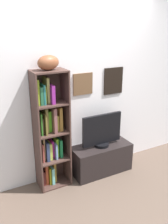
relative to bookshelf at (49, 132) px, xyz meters
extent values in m
cube|color=brown|center=(0.45, -0.99, -0.80)|extent=(5.20, 5.20, 0.04)
cube|color=silver|center=(0.45, 0.14, 0.50)|extent=(4.80, 0.06, 2.57)
cube|color=brown|center=(0.56, 0.10, 0.57)|extent=(0.29, 0.02, 0.30)
cube|color=tan|center=(0.56, 0.10, 0.57)|extent=(0.24, 0.01, 0.25)
cube|color=black|center=(1.07, 0.10, 0.56)|extent=(0.32, 0.02, 0.39)
cube|color=#C3AD97|center=(1.07, 0.10, 0.56)|extent=(0.27, 0.01, 0.34)
cube|color=#462E29|center=(-0.18, -0.03, 0.02)|extent=(0.02, 0.30, 1.61)
cube|color=#462E29|center=(0.23, -0.03, 0.02)|extent=(0.02, 0.30, 1.61)
cube|color=#462E29|center=(0.03, 0.11, 0.02)|extent=(0.43, 0.01, 1.61)
cube|color=#462E29|center=(0.03, -0.03, -0.77)|extent=(0.39, 0.29, 0.02)
cube|color=#462E29|center=(0.03, -0.03, -0.38)|extent=(0.39, 0.29, 0.02)
cube|color=#462E29|center=(0.03, -0.03, 0.01)|extent=(0.39, 0.29, 0.02)
cube|color=#462E29|center=(0.03, -0.03, 0.40)|extent=(0.39, 0.29, 0.02)
cube|color=#462E29|center=(0.03, -0.03, 0.82)|extent=(0.39, 0.29, 0.02)
cube|color=#BC76A8|center=(-0.15, 0.01, -0.61)|extent=(0.02, 0.18, 0.30)
cube|color=#56201C|center=(-0.12, 0.02, -0.66)|extent=(0.03, 0.17, 0.21)
cube|color=#A94527|center=(-0.08, 0.02, -0.61)|extent=(0.04, 0.17, 0.31)
cube|color=olive|center=(-0.04, 0.01, -0.64)|extent=(0.03, 0.19, 0.25)
cube|color=#70C1BB|center=(0.00, 0.00, -0.64)|extent=(0.04, 0.20, 0.25)
cube|color=olive|center=(0.04, 0.02, -0.61)|extent=(0.03, 0.16, 0.30)
cube|color=#6AB279|center=(-0.15, 0.02, -0.22)|extent=(0.03, 0.18, 0.30)
cube|color=#9B433D|center=(-0.12, 0.00, -0.24)|extent=(0.02, 0.21, 0.25)
cube|color=#A37A4C|center=(-0.10, 0.01, -0.21)|extent=(0.02, 0.18, 0.32)
cube|color=navy|center=(-0.06, -0.01, -0.24)|extent=(0.04, 0.22, 0.26)
cube|color=#B2BB48|center=(-0.01, 0.00, -0.25)|extent=(0.04, 0.20, 0.23)
cube|color=#A21E71|center=(0.03, 0.02, -0.25)|extent=(0.04, 0.16, 0.24)
cube|color=#7492BD|center=(0.06, -0.01, -0.26)|extent=(0.02, 0.22, 0.22)
cube|color=#6BAF24|center=(0.09, 0.02, -0.24)|extent=(0.03, 0.17, 0.27)
cube|color=#176B39|center=(0.13, 0.00, -0.24)|extent=(0.04, 0.20, 0.26)
cube|color=#9F7C4C|center=(-0.15, 0.02, 0.17)|extent=(0.03, 0.16, 0.29)
cube|color=#2D681F|center=(-0.12, -0.01, 0.17)|extent=(0.02, 0.22, 0.29)
cube|color=brown|center=(-0.10, 0.01, 0.12)|extent=(0.02, 0.19, 0.21)
cube|color=brown|center=(-0.07, -0.02, 0.16)|extent=(0.02, 0.24, 0.27)
cube|color=olive|center=(-0.03, 0.02, 0.18)|extent=(0.03, 0.17, 0.33)
cube|color=#4DA31F|center=(0.01, 0.02, 0.16)|extent=(0.04, 0.16, 0.28)
cube|color=brown|center=(0.05, -0.02, 0.19)|extent=(0.04, 0.24, 0.33)
cube|color=olive|center=(0.10, 0.01, 0.13)|extent=(0.04, 0.19, 0.21)
cube|color=olive|center=(0.14, 0.00, 0.18)|extent=(0.04, 0.20, 0.32)
cube|color=olive|center=(-0.14, 0.00, 0.57)|extent=(0.04, 0.20, 0.32)
cube|color=#256040|center=(-0.09, 0.00, 0.53)|extent=(0.04, 0.21, 0.23)
cube|color=#236C6C|center=(-0.06, 0.00, 0.54)|extent=(0.02, 0.21, 0.25)
cube|color=gold|center=(-0.03, 0.03, 0.52)|extent=(0.02, 0.15, 0.21)
cube|color=#A4984E|center=(0.00, 0.02, 0.57)|extent=(0.03, 0.17, 0.32)
cube|color=#8C2487|center=(0.04, -0.01, 0.53)|extent=(0.04, 0.23, 0.23)
ellipsoid|color=brown|center=(0.03, -0.03, 0.91)|extent=(0.32, 0.24, 0.18)
cube|color=black|center=(0.78, -0.08, -0.57)|extent=(0.90, 0.38, 0.43)
cube|color=black|center=(0.78, -0.26, -0.57)|extent=(0.81, 0.01, 0.28)
cylinder|color=black|center=(0.78, -0.08, -0.33)|extent=(0.22, 0.22, 0.04)
cube|color=black|center=(0.78, -0.08, -0.08)|extent=(0.62, 0.04, 0.45)
cube|color=#B7D0F8|center=(0.78, -0.09, -0.08)|extent=(0.58, 0.01, 0.41)
camera|label=1|loc=(-0.96, -2.80, 1.34)|focal=38.96mm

